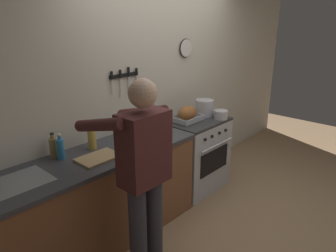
% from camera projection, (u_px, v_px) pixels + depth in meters
% --- Properties ---
extents(ground_plane, '(8.00, 8.00, 0.00)m').
position_uv_depth(ground_plane, '(254.00, 225.00, 3.30)').
color(ground_plane, '#937251').
extents(wall_back, '(6.00, 0.13, 2.60)m').
position_uv_depth(wall_back, '(160.00, 85.00, 3.74)').
color(wall_back, beige).
rests_on(wall_back, ground).
extents(counter_block, '(2.03, 0.65, 0.90)m').
position_uv_depth(counter_block, '(99.00, 199.00, 2.93)').
color(counter_block, brown).
rests_on(counter_block, ground).
extents(stove, '(0.76, 0.67, 0.90)m').
position_uv_depth(stove, '(193.00, 153.00, 3.94)').
color(stove, '#BCBCC1').
rests_on(stove, ground).
extents(person_cook, '(0.51, 0.63, 1.66)m').
position_uv_depth(person_cook, '(143.00, 170.00, 2.39)').
color(person_cook, '#383842').
rests_on(person_cook, ground).
extents(roasting_pan, '(0.35, 0.26, 0.19)m').
position_uv_depth(roasting_pan, '(187.00, 114.00, 3.70)').
color(roasting_pan, '#B7B7BC').
rests_on(roasting_pan, stove).
extents(stock_pot, '(0.22, 0.22, 0.20)m').
position_uv_depth(stock_pot, '(205.00, 108.00, 3.90)').
color(stock_pot, '#B7B7BC').
rests_on(stock_pot, stove).
extents(saucepan, '(0.17, 0.17, 0.10)m').
position_uv_depth(saucepan, '(221.00, 115.00, 3.79)').
color(saucepan, '#B7B7BC').
rests_on(saucepan, stove).
extents(cutting_board, '(0.36, 0.24, 0.02)m').
position_uv_depth(cutting_board, '(99.00, 158.00, 2.71)').
color(cutting_board, tan).
rests_on(cutting_board, counter_block).
extents(bottle_cooking_oil, '(0.07, 0.07, 0.25)m').
position_uv_depth(bottle_cooking_oil, '(92.00, 138.00, 2.89)').
color(bottle_cooking_oil, gold).
rests_on(bottle_cooking_oil, counter_block).
extents(bottle_dish_soap, '(0.06, 0.06, 0.23)m').
position_uv_depth(bottle_dish_soap, '(61.00, 149.00, 2.69)').
color(bottle_dish_soap, '#338CCC').
rests_on(bottle_dish_soap, counter_block).
extents(bottle_soy_sauce, '(0.06, 0.06, 0.19)m').
position_uv_depth(bottle_soy_sauce, '(127.00, 131.00, 3.18)').
color(bottle_soy_sauce, black).
rests_on(bottle_soy_sauce, counter_block).
extents(bottle_vinegar, '(0.07, 0.07, 0.23)m').
position_uv_depth(bottle_vinegar, '(53.00, 147.00, 2.72)').
color(bottle_vinegar, '#997F4C').
rests_on(bottle_vinegar, counter_block).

